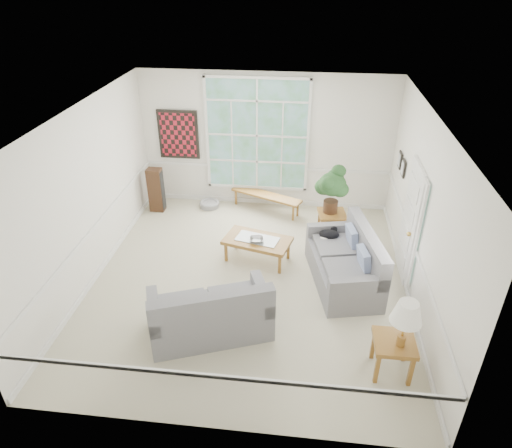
{
  "coord_description": "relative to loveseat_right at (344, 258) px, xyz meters",
  "views": [
    {
      "loc": [
        0.88,
        -6.47,
        4.98
      ],
      "look_at": [
        0.1,
        0.2,
        1.05
      ],
      "focal_mm": 32.0,
      "sensor_mm": 36.0,
      "label": 1
    }
  ],
  "objects": [
    {
      "name": "floor",
      "position": [
        -1.63,
        -0.15,
        -0.51
      ],
      "size": [
        5.5,
        6.0,
        0.01
      ],
      "primitive_type": "cube",
      "color": "#BCB69A",
      "rests_on": "ground"
    },
    {
      "name": "ceiling",
      "position": [
        -1.63,
        -0.15,
        2.5
      ],
      "size": [
        5.5,
        6.0,
        0.02
      ],
      "primitive_type": "cube",
      "color": "white",
      "rests_on": "ground"
    },
    {
      "name": "wall_back",
      "position": [
        -1.63,
        2.85,
        1.0
      ],
      "size": [
        5.5,
        0.02,
        3.0
      ],
      "primitive_type": "cube",
      "color": "white",
      "rests_on": "ground"
    },
    {
      "name": "wall_front",
      "position": [
        -1.63,
        -3.15,
        1.0
      ],
      "size": [
        5.5,
        0.02,
        3.0
      ],
      "primitive_type": "cube",
      "color": "white",
      "rests_on": "ground"
    },
    {
      "name": "wall_left",
      "position": [
        -4.38,
        -0.15,
        1.0
      ],
      "size": [
        0.02,
        6.0,
        3.0
      ],
      "primitive_type": "cube",
      "color": "white",
      "rests_on": "ground"
    },
    {
      "name": "wall_right",
      "position": [
        1.12,
        -0.15,
        1.0
      ],
      "size": [
        0.02,
        6.0,
        3.0
      ],
      "primitive_type": "cube",
      "color": "white",
      "rests_on": "ground"
    },
    {
      "name": "window_back",
      "position": [
        -1.83,
        2.81,
        1.15
      ],
      "size": [
        2.3,
        0.08,
        2.4
      ],
      "primitive_type": "cube",
      "color": "white",
      "rests_on": "wall_back"
    },
    {
      "name": "entry_door",
      "position": [
        1.08,
        0.45,
        0.55
      ],
      "size": [
        0.08,
        0.9,
        2.1
      ],
      "primitive_type": "cube",
      "color": "white",
      "rests_on": "floor"
    },
    {
      "name": "door_sidelight",
      "position": [
        1.08,
        -0.18,
        0.65
      ],
      "size": [
        0.08,
        0.26,
        1.9
      ],
      "primitive_type": "cube",
      "color": "white",
      "rests_on": "wall_right"
    },
    {
      "name": "wall_art",
      "position": [
        -3.58,
        2.8,
        1.1
      ],
      "size": [
        0.9,
        0.06,
        1.1
      ],
      "primitive_type": "cube",
      "color": "maroon",
      "rests_on": "wall_back"
    },
    {
      "name": "wall_frame_near",
      "position": [
        1.08,
        1.6,
        1.05
      ],
      "size": [
        0.04,
        0.26,
        0.32
      ],
      "primitive_type": "cube",
      "color": "black",
      "rests_on": "wall_right"
    },
    {
      "name": "wall_frame_far",
      "position": [
        1.08,
        2.0,
        1.05
      ],
      "size": [
        0.04,
        0.26,
        0.32
      ],
      "primitive_type": "cube",
      "color": "black",
      "rests_on": "wall_right"
    },
    {
      "name": "loveseat_right",
      "position": [
        0.0,
        0.0,
        0.0
      ],
      "size": [
        1.33,
        2.01,
        1.0
      ],
      "primitive_type": "cube",
      "rotation": [
        0.0,
        0.0,
        0.21
      ],
      "color": "slate",
      "rests_on": "floor"
    },
    {
      "name": "loveseat_front",
      "position": [
        -2.06,
        -1.48,
        -0.02
      ],
      "size": [
        2.0,
        1.5,
        0.97
      ],
      "primitive_type": "cube",
      "rotation": [
        0.0,
        0.0,
        0.36
      ],
      "color": "slate",
      "rests_on": "floor"
    },
    {
      "name": "coffee_table",
      "position": [
        -1.56,
        0.51,
        -0.27
      ],
      "size": [
        1.35,
        0.95,
        0.46
      ],
      "primitive_type": "cube",
      "rotation": [
        0.0,
        0.0,
        -0.26
      ],
      "color": "brown",
      "rests_on": "floor"
    },
    {
      "name": "pewter_bowl",
      "position": [
        -1.57,
        0.44,
        -0.01
      ],
      "size": [
        0.37,
        0.37,
        0.08
      ],
      "primitive_type": "imported",
      "rotation": [
        0.0,
        0.0,
        0.16
      ],
      "color": "gray",
      "rests_on": "coffee_table"
    },
    {
      "name": "window_bench",
      "position": [
        -1.59,
        2.5,
        -0.31
      ],
      "size": [
        1.65,
        0.97,
        0.39
      ],
      "primitive_type": "cube",
      "rotation": [
        0.0,
        0.0,
        -0.42
      ],
      "color": "brown",
      "rests_on": "floor"
    },
    {
      "name": "end_table",
      "position": [
        -0.16,
        1.54,
        -0.23
      ],
      "size": [
        0.61,
        0.61,
        0.54
      ],
      "primitive_type": "cube",
      "rotation": [
        0.0,
        0.0,
        0.15
      ],
      "color": "brown",
      "rests_on": "floor"
    },
    {
      "name": "houseplant",
      "position": [
        -0.21,
        1.59,
        0.54
      ],
      "size": [
        0.65,
        0.65,
        1.0
      ],
      "primitive_type": null,
      "rotation": [
        0.0,
        0.0,
        0.12
      ],
      "color": "#234921",
      "rests_on": "end_table"
    },
    {
      "name": "side_table",
      "position": [
        0.57,
        -1.97,
        -0.22
      ],
      "size": [
        0.55,
        0.55,
        0.56
      ],
      "primitive_type": "cube",
      "rotation": [
        0.0,
        0.0,
        0.01
      ],
      "color": "brown",
      "rests_on": "floor"
    },
    {
      "name": "table_lamp",
      "position": [
        0.63,
        -2.03,
        0.42
      ],
      "size": [
        0.42,
        0.42,
        0.71
      ],
      "primitive_type": null,
      "rotation": [
        0.0,
        0.0,
        -0.01
      ],
      "color": "silver",
      "rests_on": "side_table"
    },
    {
      "name": "pet_bed",
      "position": [
        -2.9,
        2.5,
        -0.43
      ],
      "size": [
        0.51,
        0.51,
        0.13
      ],
      "primitive_type": "cylinder",
      "rotation": [
        0.0,
        0.0,
        -0.13
      ],
      "color": "gray",
      "rests_on": "floor"
    },
    {
      "name": "floor_speaker",
      "position": [
        -4.03,
        2.22,
        0.0
      ],
      "size": [
        0.32,
        0.25,
        1.01
      ],
      "primitive_type": "cube",
      "rotation": [
        0.0,
        0.0,
        -0.03
      ],
      "color": "#3A2314",
      "rests_on": "floor"
    },
    {
      "name": "cat",
      "position": [
        -0.25,
        0.62,
        0.1
      ],
      "size": [
        0.44,
        0.38,
        0.18
      ],
      "primitive_type": "ellipsoid",
      "rotation": [
        0.0,
        0.0,
        0.38
      ],
      "color": "black",
      "rests_on": "loveseat_right"
    }
  ]
}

